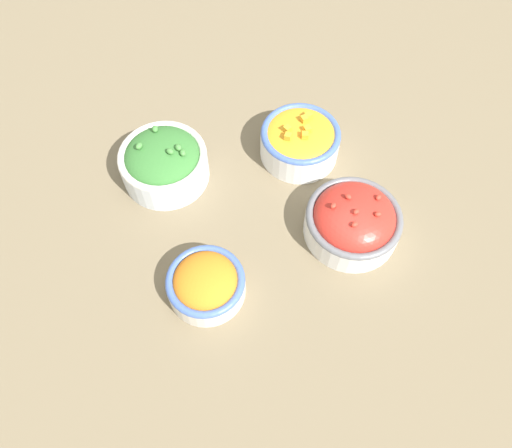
{
  "coord_description": "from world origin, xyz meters",
  "views": [
    {
      "loc": [
        -0.36,
        0.16,
        0.7
      ],
      "look_at": [
        0.0,
        0.0,
        0.03
      ],
      "focal_mm": 35.0,
      "sensor_mm": 36.0,
      "label": 1
    }
  ],
  "objects": [
    {
      "name": "bowl_cherry_tomatoes",
      "position": [
        -0.06,
        -0.14,
        0.03
      ],
      "size": [
        0.15,
        0.15,
        0.08
      ],
      "color": "white",
      "rests_on": "ground_plane"
    },
    {
      "name": "ground_plane",
      "position": [
        0.0,
        0.0,
        0.0
      ],
      "size": [
        3.0,
        3.0,
        0.0
      ],
      "primitive_type": "plane",
      "color": "#75664C"
    },
    {
      "name": "bowl_carrots",
      "position": [
        -0.06,
        0.11,
        0.03
      ],
      "size": [
        0.12,
        0.12,
        0.06
      ],
      "color": "silver",
      "rests_on": "ground_plane"
    },
    {
      "name": "bowl_squash",
      "position": [
        0.12,
        -0.13,
        0.04
      ],
      "size": [
        0.14,
        0.14,
        0.07
      ],
      "color": "white",
      "rests_on": "ground_plane"
    },
    {
      "name": "bowl_broccoli",
      "position": [
        0.17,
        0.1,
        0.04
      ],
      "size": [
        0.15,
        0.15,
        0.08
      ],
      "color": "silver",
      "rests_on": "ground_plane"
    }
  ]
}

